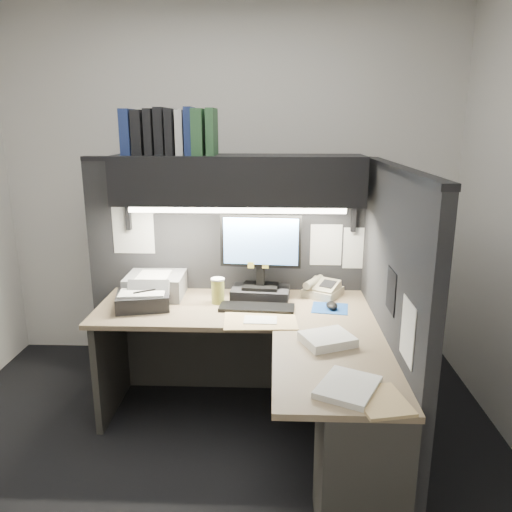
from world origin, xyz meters
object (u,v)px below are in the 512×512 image
Objects in this scene: desk at (286,396)px; overhead_shelf at (238,180)px; printer at (156,285)px; coffee_cup at (218,292)px; telephone at (323,289)px; monitor at (261,266)px; keyboard at (257,308)px; notebook_stack at (143,300)px.

overhead_shelf reaches higher than desk.
coffee_cup is at bearing -16.23° from printer.
telephone is at bearing 13.86° from coffee_cup.
coffee_cup is (-0.43, 0.62, 0.36)m from desk.
monitor reaches higher than keyboard.
monitor is at bearing -139.88° from telephone.
monitor is 1.51× the size of printer.
overhead_shelf reaches higher than printer.
keyboard is 1.44× the size of notebook_stack.
printer is 1.16× the size of notebook_stack.
overhead_shelf is at bearing 21.02° from notebook_stack.
telephone is (0.41, 0.07, -0.18)m from monitor.
printer is (-0.68, 0.22, 0.06)m from keyboard.
notebook_stack is at bearing -168.82° from coffee_cup.
telephone reaches higher than keyboard.
monitor is 0.71m from printer.
desk is 1.33m from overhead_shelf.
desk is at bearing -67.14° from keyboard.
printer is (-0.69, 0.02, -0.15)m from monitor.
printer is at bearing 165.83° from keyboard.
keyboard is 0.28m from coffee_cup.
monitor is at bearing -13.96° from overhead_shelf.
desk is 0.89m from telephone.
desk is 1.08m from notebook_stack.
monitor is 0.29m from keyboard.
telephone is 1.11m from printer.
coffee_cup is at bearing 161.45° from keyboard.
printer is at bearing -178.38° from overhead_shelf.
printer is (-0.43, 0.12, -0.00)m from coffee_cup.
notebook_stack is (-0.88, 0.53, 0.33)m from desk.
overhead_shelf is at bearing 0.87° from printer.
keyboard is 2.07× the size of telephone.
desk is 4.61× the size of printer.
desk is 1.18m from printer.
notebook_stack is (-0.71, 0.01, 0.04)m from keyboard.
desk is 0.84m from coffee_cup.
overhead_shelf is 4.20× the size of printer.
printer reaches higher than notebook_stack.
desk is at bearing -55.39° from coffee_cup.
coffee_cup is at bearing -135.56° from telephone.
notebook_stack is at bearing 149.13° from desk.
keyboard is 1.24× the size of printer.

